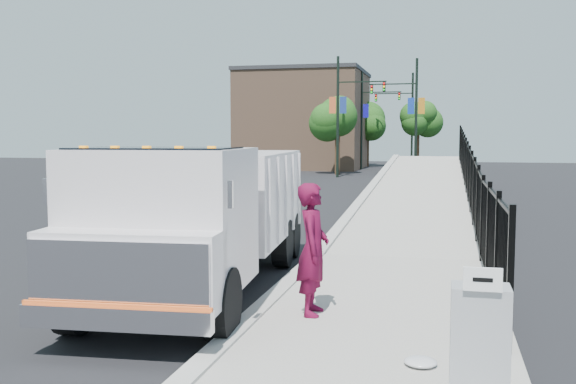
# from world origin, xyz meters

# --- Properties ---
(ground) EXTENTS (120.00, 120.00, 0.00)m
(ground) POSITION_xyz_m (0.00, 0.00, 0.00)
(ground) COLOR black
(ground) RESTS_ON ground
(sidewalk) EXTENTS (3.55, 12.00, 0.12)m
(sidewalk) POSITION_xyz_m (1.93, -2.00, 0.06)
(sidewalk) COLOR #9E998E
(sidewalk) RESTS_ON ground
(curb) EXTENTS (0.30, 12.00, 0.16)m
(curb) POSITION_xyz_m (0.00, -2.00, 0.08)
(curb) COLOR #ADAAA3
(curb) RESTS_ON ground
(ramp) EXTENTS (3.95, 24.06, 3.19)m
(ramp) POSITION_xyz_m (2.12, 16.00, 0.00)
(ramp) COLOR #9E998E
(ramp) RESTS_ON ground
(iron_fence) EXTENTS (0.10, 28.00, 1.80)m
(iron_fence) POSITION_xyz_m (3.55, 12.00, 0.90)
(iron_fence) COLOR black
(iron_fence) RESTS_ON ground
(truck) EXTENTS (3.12, 7.94, 2.66)m
(truck) POSITION_xyz_m (-1.45, 0.52, 1.50)
(truck) COLOR black
(truck) RESTS_ON ground
(worker) EXTENTS (0.52, 0.75, 1.98)m
(worker) POSITION_xyz_m (0.85, -0.86, 1.11)
(worker) COLOR #580927
(worker) RESTS_ON sidewalk
(utility_cabinet) EXTENTS (0.55, 0.40, 1.25)m
(utility_cabinet) POSITION_xyz_m (3.10, -3.85, 0.75)
(utility_cabinet) COLOR gray
(utility_cabinet) RESTS_ON sidewalk
(arrow_sign) EXTENTS (0.35, 0.04, 0.22)m
(arrow_sign) POSITION_xyz_m (3.10, -4.07, 1.48)
(arrow_sign) COLOR white
(arrow_sign) RESTS_ON utility_cabinet
(debris) EXTENTS (0.39, 0.39, 0.10)m
(debris) POSITION_xyz_m (2.51, -2.70, 0.17)
(debris) COLOR silver
(debris) RESTS_ON sidewalk
(light_pole_0) EXTENTS (3.77, 0.22, 8.00)m
(light_pole_0) POSITION_xyz_m (-3.90, 32.27, 4.36)
(light_pole_0) COLOR black
(light_pole_0) RESTS_ON ground
(light_pole_1) EXTENTS (3.78, 0.22, 8.00)m
(light_pole_1) POSITION_xyz_m (0.50, 34.61, 4.36)
(light_pole_1) COLOR black
(light_pole_1) RESTS_ON ground
(light_pole_2) EXTENTS (3.77, 0.22, 8.00)m
(light_pole_2) POSITION_xyz_m (-3.63, 42.74, 4.36)
(light_pole_2) COLOR black
(light_pole_2) RESTS_ON ground
(light_pole_3) EXTENTS (3.78, 0.22, 8.00)m
(light_pole_3) POSITION_xyz_m (-0.25, 44.74, 4.36)
(light_pole_3) COLOR black
(light_pole_3) RESTS_ON ground
(tree_0) EXTENTS (2.95, 2.95, 5.48)m
(tree_0) POSITION_xyz_m (-4.68, 35.14, 3.96)
(tree_0) COLOR #382314
(tree_0) RESTS_ON ground
(tree_1) EXTENTS (2.22, 2.22, 5.11)m
(tree_1) POSITION_xyz_m (0.62, 41.99, 3.91)
(tree_1) COLOR #382314
(tree_1) RESTS_ON ground
(tree_2) EXTENTS (3.22, 3.22, 5.61)m
(tree_2) POSITION_xyz_m (-4.04, 47.73, 3.97)
(tree_2) COLOR #382314
(tree_2) RESTS_ON ground
(building) EXTENTS (10.00, 10.00, 8.00)m
(building) POSITION_xyz_m (-9.00, 44.00, 4.00)
(building) COLOR #8C664C
(building) RESTS_ON ground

